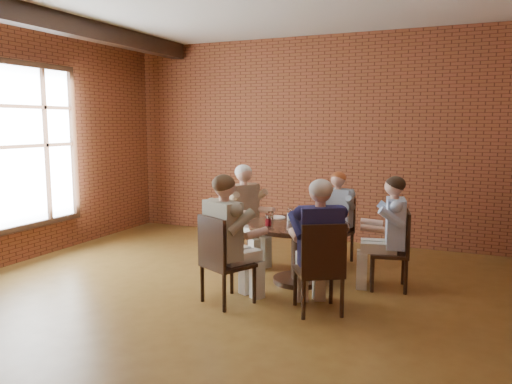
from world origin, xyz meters
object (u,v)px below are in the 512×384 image
at_px(chair_a, 397,247).
at_px(chair_c, 242,226).
at_px(chair_b, 338,227).
at_px(dining_table, 298,241).
at_px(diner_b, 336,218).
at_px(chair_d, 221,257).
at_px(diner_d, 228,240).
at_px(chair_e, 321,265).
at_px(diner_c, 246,215).
at_px(smartphone, 309,231).
at_px(diner_a, 390,233).
at_px(diner_e, 319,246).

height_order(chair_a, chair_c, chair_c).
xyz_separation_m(chair_a, chair_b, (-0.94, 0.91, -0.01)).
xyz_separation_m(dining_table, chair_b, (0.21, 1.15, -0.03)).
xyz_separation_m(chair_b, diner_b, (-0.01, -0.08, 0.15)).
height_order(chair_d, diner_d, diner_d).
bearing_deg(chair_e, chair_c, -73.90).
bearing_deg(chair_a, chair_b, -145.77).
xyz_separation_m(diner_c, diner_d, (0.48, -1.50, 0.02)).
xyz_separation_m(dining_table, chair_a, (1.15, 0.24, -0.02)).
distance_m(diner_c, smartphone, 1.53).
height_order(chair_c, smartphone, chair_c).
bearing_deg(dining_table, diner_a, 11.70).
bearing_deg(chair_a, chair_c, -110.11).
bearing_deg(diner_c, chair_e, -105.13).
relative_size(diner_c, chair_d, 1.41).
bearing_deg(chair_b, chair_e, -70.17).
relative_size(chair_a, smartphone, 6.13).
bearing_deg(diner_d, chair_b, -81.80).
relative_size(diner_b, diner_d, 0.91).
distance_m(diner_a, smartphone, 1.02).
xyz_separation_m(chair_a, chair_c, (-2.19, 0.32, 0.01)).
relative_size(diner_b, chair_e, 1.33).
relative_size(chair_d, smartphone, 6.39).
distance_m(chair_b, chair_e, 2.09).
bearing_deg(diner_a, dining_table, -90.00).
xyz_separation_m(chair_a, diner_a, (-0.09, -0.02, 0.16)).
bearing_deg(diner_b, chair_d, -98.30).
relative_size(chair_d, diner_d, 0.69).
bearing_deg(chair_d, chair_e, -145.78).
distance_m(chair_b, diner_c, 1.34).
xyz_separation_m(chair_b, chair_c, (-1.25, -0.58, 0.02)).
relative_size(chair_b, chair_d, 0.93).
bearing_deg(diner_b, diner_e, -70.41).
height_order(chair_b, chair_c, chair_c).
bearing_deg(chair_b, diner_a, -36.96).
bearing_deg(dining_table, chair_d, -116.30).
height_order(diner_a, chair_c, diner_a).
bearing_deg(diner_b, chair_c, -147.41).
bearing_deg(chair_a, diner_c, -109.25).
relative_size(diner_b, chair_d, 1.31).
height_order(chair_b, diner_b, diner_b).
height_order(diner_a, diner_b, diner_a).
distance_m(diner_a, chair_c, 2.14).
relative_size(dining_table, diner_a, 0.92).
height_order(chair_d, smartphone, chair_d).
height_order(diner_e, smartphone, diner_e).
bearing_deg(diner_b, dining_table, -90.00).
relative_size(dining_table, smartphone, 8.06).
distance_m(chair_a, chair_d, 2.12).
bearing_deg(diner_a, chair_c, -110.93).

